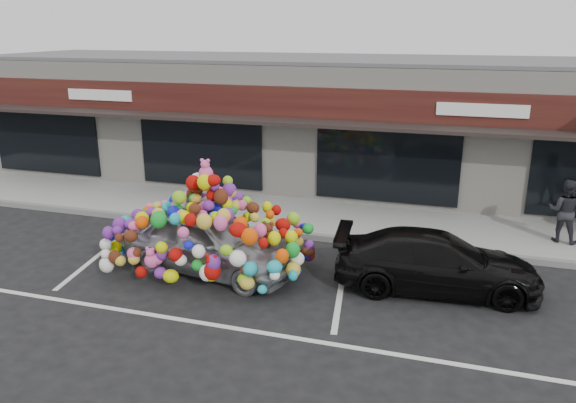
% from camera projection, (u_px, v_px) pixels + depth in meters
% --- Properties ---
extents(ground, '(90.00, 90.00, 0.00)m').
position_uv_depth(ground, '(219.00, 270.00, 12.78)').
color(ground, black).
rests_on(ground, ground).
extents(shop_building, '(24.00, 7.20, 4.31)m').
position_uv_depth(shop_building, '(314.00, 120.00, 19.84)').
color(shop_building, beige).
rests_on(shop_building, ground).
extents(sidewalk, '(26.00, 3.00, 0.15)m').
position_uv_depth(sidewalk, '(275.00, 214.00, 16.41)').
color(sidewalk, gray).
rests_on(sidewalk, ground).
extents(kerb, '(26.00, 0.18, 0.16)m').
position_uv_depth(kerb, '(257.00, 231.00, 15.04)').
color(kerb, slate).
rests_on(kerb, ground).
extents(parking_stripe_left, '(0.73, 4.37, 0.01)m').
position_uv_depth(parking_stripe_left, '(103.00, 251.00, 13.86)').
color(parking_stripe_left, silver).
rests_on(parking_stripe_left, ground).
extents(parking_stripe_mid, '(0.73, 4.37, 0.01)m').
position_uv_depth(parking_stripe_mid, '(342.00, 282.00, 12.18)').
color(parking_stripe_mid, silver).
rests_on(parking_stripe_mid, ground).
extents(lane_line, '(14.00, 0.12, 0.01)m').
position_uv_depth(lane_line, '(270.00, 334.00, 10.12)').
color(lane_line, silver).
rests_on(lane_line, ground).
extents(toy_car, '(3.01, 4.70, 2.58)m').
position_uv_depth(toy_car, '(210.00, 234.00, 12.53)').
color(toy_car, '#95999E').
rests_on(toy_car, ground).
extents(black_sedan, '(2.10, 4.36, 1.22)m').
position_uv_depth(black_sedan, '(437.00, 262.00, 11.69)').
color(black_sedan, black).
rests_on(black_sedan, ground).
extents(pedestrian_b, '(0.92, 0.80, 1.60)m').
position_uv_depth(pedestrian_b, '(565.00, 211.00, 13.87)').
color(pedestrian_b, black).
rests_on(pedestrian_b, sidewalk).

